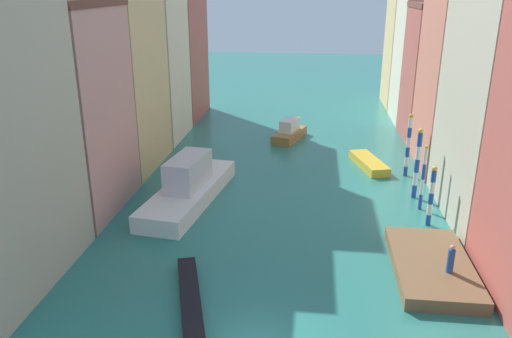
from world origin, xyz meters
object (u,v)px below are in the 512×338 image
(mooring_pole_3, at_px, (408,145))
(gondola_black, at_px, (191,309))
(person_on_dock, at_px, (451,260))
(mooring_pole_1, at_px, (423,177))
(waterfront_dock, at_px, (432,266))
(mooring_pole_2, at_px, (417,163))
(motorboat_1, at_px, (369,163))
(motorboat_0, at_px, (289,132))
(mooring_pole_0, at_px, (431,195))
(vaporetto_white, at_px, (189,186))

(mooring_pole_3, relative_size, gondola_black, 0.59)
(person_on_dock, xyz_separation_m, mooring_pole_1, (0.30, 9.58, 0.95))
(waterfront_dock, height_order, mooring_pole_2, mooring_pole_2)
(waterfront_dock, height_order, mooring_pole_3, mooring_pole_3)
(waterfront_dock, bearing_deg, motorboat_1, 96.10)
(mooring_pole_2, distance_m, motorboat_0, 17.25)
(person_on_dock, xyz_separation_m, motorboat_1, (-2.43, 18.15, -1.08))
(waterfront_dock, height_order, motorboat_1, waterfront_dock)
(mooring_pole_3, bearing_deg, mooring_pole_0, -89.92)
(mooring_pole_2, relative_size, motorboat_0, 0.94)
(gondola_black, bearing_deg, vaporetto_white, 103.86)
(mooring_pole_1, relative_size, gondola_black, 0.53)
(person_on_dock, bearing_deg, mooring_pole_0, 87.00)
(mooring_pole_1, relative_size, motorboat_0, 0.83)
(vaporetto_white, bearing_deg, waterfront_dock, -27.52)
(motorboat_0, distance_m, motorboat_1, 10.44)
(person_on_dock, xyz_separation_m, motorboat_0, (-9.66, 25.67, -0.67))
(person_on_dock, bearing_deg, vaporetto_white, 150.21)
(waterfront_dock, height_order, motorboat_0, motorboat_0)
(gondola_black, height_order, motorboat_1, motorboat_1)
(gondola_black, bearing_deg, person_on_dock, 17.69)
(person_on_dock, bearing_deg, mooring_pole_1, 88.20)
(mooring_pole_0, bearing_deg, person_on_dock, -93.00)
(waterfront_dock, bearing_deg, mooring_pole_3, 86.33)
(motorboat_0, bearing_deg, waterfront_dock, -69.74)
(mooring_pole_2, height_order, gondola_black, mooring_pole_2)
(mooring_pole_2, relative_size, motorboat_1, 0.92)
(vaporetto_white, xyz_separation_m, motorboat_0, (6.40, 16.47, -0.34))
(person_on_dock, distance_m, mooring_pole_0, 7.09)
(mooring_pole_3, xyz_separation_m, motorboat_1, (-2.79, 1.86, -2.32))
(mooring_pole_2, bearing_deg, mooring_pole_3, 88.66)
(gondola_black, bearing_deg, mooring_pole_3, 57.15)
(waterfront_dock, relative_size, mooring_pole_0, 1.91)
(person_on_dock, relative_size, vaporetto_white, 0.13)
(vaporetto_white, relative_size, motorboat_1, 2.14)
(waterfront_dock, height_order, mooring_pole_1, mooring_pole_1)
(mooring_pole_1, height_order, gondola_black, mooring_pole_1)
(mooring_pole_1, xyz_separation_m, motorboat_0, (-9.97, 16.08, -1.62))
(waterfront_dock, distance_m, person_on_dock, 1.69)
(mooring_pole_2, bearing_deg, waterfront_dock, -94.69)
(mooring_pole_0, bearing_deg, gondola_black, -139.79)
(mooring_pole_3, bearing_deg, vaporetto_white, -156.65)
(mooring_pole_1, xyz_separation_m, gondola_black, (-13.09, -13.66, -2.12))
(vaporetto_white, xyz_separation_m, motorboat_1, (13.64, 8.95, -0.76))
(person_on_dock, relative_size, mooring_pole_1, 0.33)
(vaporetto_white, bearing_deg, mooring_pole_0, -7.45)
(gondola_black, distance_m, motorboat_1, 24.52)
(mooring_pole_0, distance_m, vaporetto_white, 16.61)
(mooring_pole_3, distance_m, motorboat_0, 13.86)
(mooring_pole_1, relative_size, vaporetto_white, 0.38)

